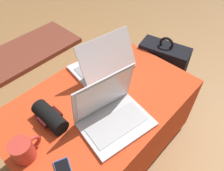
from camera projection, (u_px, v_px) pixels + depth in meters
ground_plane at (102, 144)px, 1.49m from camera, size 14.00×14.00×0.00m
ottoman at (101, 125)px, 1.31m from camera, size 1.02×0.67×0.47m
laptop_near at (112, 114)px, 1.02m from camera, size 0.36×0.29×0.25m
laptop_far at (103, 63)px, 1.27m from camera, size 0.38×0.30×0.24m
backpack at (160, 74)px, 1.62m from camera, size 0.24×0.35×0.57m
wrist_brace at (50, 117)px, 1.02m from camera, size 0.10×0.19×0.08m
coffee_mug at (24, 150)px, 0.90m from camera, size 0.13×0.09×0.10m
fireplace_hearth at (8, 61)px, 2.05m from camera, size 1.40×0.50×0.04m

